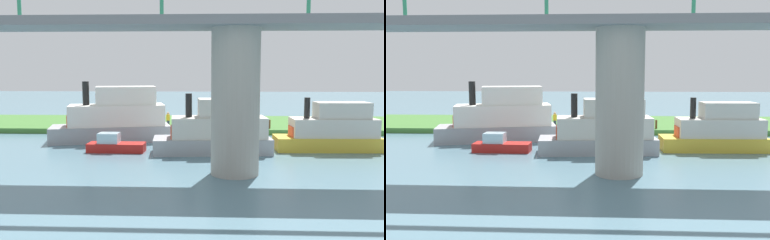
% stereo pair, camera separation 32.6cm
% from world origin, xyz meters
% --- Properties ---
extents(ground_plane, '(160.00, 160.00, 0.00)m').
position_xyz_m(ground_plane, '(0.00, 0.00, 0.00)').
color(ground_plane, slate).
extents(grassy_bank, '(80.00, 12.00, 0.50)m').
position_xyz_m(grassy_bank, '(0.00, -6.00, 0.25)').
color(grassy_bank, '#427533').
rests_on(grassy_bank, ground).
extents(bridge_pylon, '(2.78, 2.78, 8.38)m').
position_xyz_m(bridge_pylon, '(-3.08, 14.62, 4.19)').
color(bridge_pylon, '#9E998E').
rests_on(bridge_pylon, ground).
extents(bridge_span, '(62.16, 4.30, 3.25)m').
position_xyz_m(bridge_span, '(-3.08, 14.60, 8.88)').
color(bridge_span, slate).
rests_on(bridge_span, bridge_pylon).
extents(person_on_bank, '(0.47, 0.47, 1.39)m').
position_xyz_m(person_on_bank, '(2.56, -2.45, 1.20)').
color(person_on_bank, '#2D334C').
rests_on(person_on_bank, grassy_bank).
extents(mooring_post, '(0.20, 0.20, 0.82)m').
position_xyz_m(mooring_post, '(-7.30, -1.03, 0.91)').
color(mooring_post, brown).
rests_on(mooring_post, grassy_bank).
extents(skiff_small, '(10.46, 5.53, 5.09)m').
position_xyz_m(skiff_small, '(6.54, 3.45, 1.89)').
color(skiff_small, '#99999E').
rests_on(skiff_small, ground).
extents(motorboat_red, '(7.88, 2.84, 3.99)m').
position_xyz_m(motorboat_red, '(-10.75, 6.97, 1.48)').
color(motorboat_red, gold).
rests_on(motorboat_red, ground).
extents(motorboat_white, '(4.73, 2.09, 1.53)m').
position_xyz_m(motorboat_white, '(-3.14, 4.31, 0.55)').
color(motorboat_white, red).
rests_on(motorboat_white, ground).
extents(riverboat_paddlewheel, '(4.23, 1.55, 1.40)m').
position_xyz_m(riverboat_paddlewheel, '(5.44, 8.33, 0.50)').
color(riverboat_paddlewheel, red).
rests_on(riverboat_paddlewheel, ground).
extents(pontoon_yellow, '(8.73, 3.57, 4.35)m').
position_xyz_m(pontoon_yellow, '(-2.09, 8.40, 1.61)').
color(pontoon_yellow, '#99999E').
rests_on(pontoon_yellow, ground).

